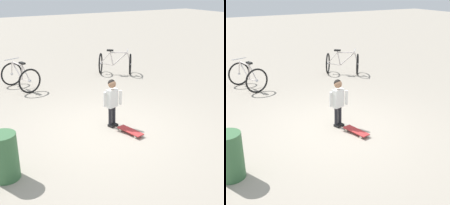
{
  "view_description": "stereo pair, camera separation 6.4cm",
  "coord_description": "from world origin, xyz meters",
  "views": [
    {
      "loc": [
        -2.87,
        -5.22,
        2.93
      ],
      "look_at": [
        0.19,
        0.14,
        0.55
      ],
      "focal_mm": 49.6,
      "sensor_mm": 36.0,
      "label": 1
    },
    {
      "loc": [
        -2.81,
        -5.25,
        2.93
      ],
      "look_at": [
        0.19,
        0.14,
        0.55
      ],
      "focal_mm": 49.6,
      "sensor_mm": 36.0,
      "label": 2
    }
  ],
  "objects": [
    {
      "name": "ground_plane",
      "position": [
        0.0,
        0.0,
        0.0
      ],
      "size": [
        50.0,
        50.0,
        0.0
      ],
      "primitive_type": "plane",
      "color": "#9E9384"
    },
    {
      "name": "bicycle_near",
      "position": [
        2.37,
        3.72,
        0.38
      ],
      "size": [
        1.28,
        1.2,
        0.85
      ],
      "color": "black",
      "rests_on": "ground"
    },
    {
      "name": "child_person",
      "position": [
        0.19,
        0.14,
        0.66
      ],
      "size": [
        0.4,
        0.23,
        1.06
      ],
      "color": "black",
      "rests_on": "ground"
    },
    {
      "name": "trash_bin",
      "position": [
        -2.24,
        -0.71,
        0.39
      ],
      "size": [
        0.44,
        0.44,
        0.78
      ],
      "primitive_type": "cylinder",
      "color": "#38663D",
      "rests_on": "ground"
    },
    {
      "name": "bicycle_mid",
      "position": [
        -0.88,
        3.68,
        0.38
      ],
      "size": [
        0.97,
        1.22,
        0.85
      ],
      "color": "black",
      "rests_on": "ground"
    },
    {
      "name": "skateboard",
      "position": [
        0.34,
        -0.38,
        0.06
      ],
      "size": [
        0.32,
        0.63,
        0.07
      ],
      "color": "#B22D2D",
      "rests_on": "ground"
    }
  ]
}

